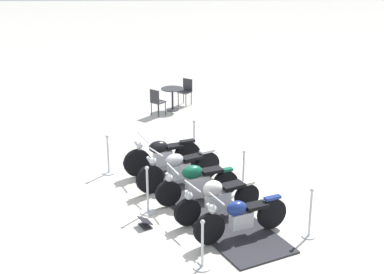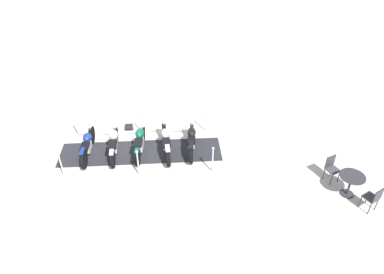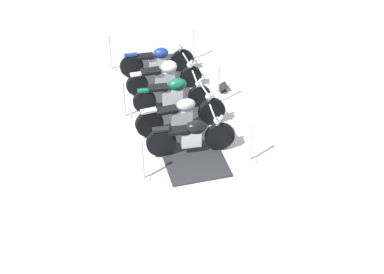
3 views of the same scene
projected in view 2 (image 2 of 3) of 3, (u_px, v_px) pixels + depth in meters
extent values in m
plane|color=beige|center=(141.00, 152.00, 13.56)|extent=(80.00, 80.00, 0.00)
cube|color=#28282D|center=(141.00, 152.00, 13.55)|extent=(6.04, 3.96, 0.04)
cylinder|color=black|center=(192.00, 131.00, 14.00)|extent=(0.39, 0.71, 0.72)
cylinder|color=black|center=(191.00, 153.00, 12.86)|extent=(0.39, 0.71, 0.72)
cube|color=silver|center=(192.00, 141.00, 13.42)|extent=(0.39, 0.53, 0.38)
ellipsoid|color=black|center=(192.00, 132.00, 13.32)|extent=(0.49, 0.60, 0.32)
cube|color=black|center=(191.00, 140.00, 12.99)|extent=(0.43, 0.52, 0.08)
cube|color=black|center=(191.00, 145.00, 12.64)|extent=(0.29, 0.42, 0.06)
cylinder|color=silver|center=(192.00, 126.00, 13.75)|extent=(0.18, 0.32, 0.61)
cylinder|color=silver|center=(192.00, 119.00, 13.47)|extent=(0.75, 0.33, 0.04)
sphere|color=silver|center=(192.00, 122.00, 13.67)|extent=(0.18, 0.18, 0.18)
cylinder|color=black|center=(164.00, 131.00, 14.04)|extent=(0.48, 0.67, 0.70)
cylinder|color=black|center=(168.00, 157.00, 12.72)|extent=(0.48, 0.67, 0.70)
cube|color=silver|center=(166.00, 142.00, 13.37)|extent=(0.48, 0.58, 0.37)
ellipsoid|color=#B7BAC1|center=(165.00, 133.00, 13.29)|extent=(0.52, 0.58, 0.31)
cube|color=black|center=(167.00, 143.00, 12.91)|extent=(0.51, 0.59, 0.08)
cube|color=#B7BAC1|center=(168.00, 148.00, 12.50)|extent=(0.34, 0.41, 0.06)
cylinder|color=silver|center=(164.00, 126.00, 13.79)|extent=(0.24, 0.33, 0.59)
cylinder|color=silver|center=(164.00, 119.00, 13.51)|extent=(0.60, 0.38, 0.04)
sphere|color=silver|center=(164.00, 122.00, 13.71)|extent=(0.18, 0.18, 0.18)
cylinder|color=black|center=(143.00, 134.00, 13.95)|extent=(0.34, 0.61, 0.61)
cylinder|color=black|center=(138.00, 157.00, 12.76)|extent=(0.34, 0.61, 0.61)
cube|color=silver|center=(140.00, 143.00, 13.31)|extent=(0.41, 0.58, 0.43)
ellipsoid|color=#0F5138|center=(140.00, 134.00, 13.21)|extent=(0.48, 0.58, 0.32)
cube|color=black|center=(138.00, 143.00, 12.84)|extent=(0.46, 0.57, 0.08)
cube|color=#0F5138|center=(137.00, 150.00, 12.56)|extent=(0.26, 0.37, 0.06)
cylinder|color=silver|center=(142.00, 129.00, 13.75)|extent=(0.16, 0.26, 0.53)
cylinder|color=silver|center=(141.00, 123.00, 13.51)|extent=(0.68, 0.31, 0.04)
sphere|color=silver|center=(142.00, 126.00, 13.71)|extent=(0.18, 0.18, 0.18)
cylinder|color=black|center=(116.00, 134.00, 13.93)|extent=(0.39, 0.59, 0.61)
cylinder|color=black|center=(113.00, 159.00, 12.68)|extent=(0.39, 0.59, 0.61)
cube|color=silver|center=(114.00, 145.00, 13.27)|extent=(0.45, 0.60, 0.41)
ellipsoid|color=silver|center=(113.00, 135.00, 13.17)|extent=(0.52, 0.56, 0.35)
cube|color=black|center=(112.00, 144.00, 12.78)|extent=(0.52, 0.61, 0.08)
cube|color=silver|center=(111.00, 152.00, 12.48)|extent=(0.28, 0.36, 0.06)
cylinder|color=silver|center=(115.00, 130.00, 13.72)|extent=(0.18, 0.26, 0.53)
cylinder|color=silver|center=(114.00, 124.00, 13.48)|extent=(0.62, 0.36, 0.04)
sphere|color=silver|center=(115.00, 127.00, 13.68)|extent=(0.18, 0.18, 0.18)
cylinder|color=black|center=(92.00, 135.00, 13.84)|extent=(0.38, 0.66, 0.68)
cylinder|color=black|center=(84.00, 159.00, 12.62)|extent=(0.38, 0.66, 0.68)
cube|color=silver|center=(88.00, 146.00, 13.22)|extent=(0.38, 0.53, 0.34)
ellipsoid|color=navy|center=(87.00, 138.00, 13.14)|extent=(0.47, 0.53, 0.31)
cube|color=black|center=(85.00, 146.00, 12.79)|extent=(0.46, 0.56, 0.08)
cube|color=navy|center=(82.00, 151.00, 12.40)|extent=(0.27, 0.39, 0.06)
cylinder|color=silver|center=(90.00, 130.00, 13.61)|extent=(0.19, 0.30, 0.58)
cylinder|color=silver|center=(88.00, 123.00, 13.34)|extent=(0.59, 0.30, 0.04)
sphere|color=silver|center=(90.00, 126.00, 13.53)|extent=(0.18, 0.18, 0.18)
cylinder|color=silver|center=(79.00, 135.00, 14.44)|extent=(0.35, 0.35, 0.03)
cylinder|color=silver|center=(76.00, 126.00, 14.17)|extent=(0.05, 0.05, 0.92)
sphere|color=silver|center=(74.00, 115.00, 13.88)|extent=(0.09, 0.09, 0.09)
cylinder|color=silver|center=(139.00, 174.00, 12.52)|extent=(0.31, 0.31, 0.03)
cylinder|color=silver|center=(138.00, 164.00, 12.23)|extent=(0.05, 0.05, 0.96)
sphere|color=silver|center=(137.00, 152.00, 11.93)|extent=(0.09, 0.09, 0.09)
cylinder|color=silver|center=(212.00, 171.00, 12.66)|extent=(0.30, 0.30, 0.03)
cylinder|color=silver|center=(213.00, 160.00, 12.37)|extent=(0.05, 0.05, 0.98)
sphere|color=silver|center=(213.00, 148.00, 12.06)|extent=(0.09, 0.09, 0.09)
cylinder|color=silver|center=(143.00, 133.00, 14.58)|extent=(0.36, 0.36, 0.03)
cylinder|color=silver|center=(141.00, 122.00, 14.27)|extent=(0.05, 0.05, 1.04)
sphere|color=silver|center=(140.00, 110.00, 13.95)|extent=(0.09, 0.09, 0.09)
cylinder|color=silver|center=(205.00, 130.00, 14.72)|extent=(0.34, 0.34, 0.03)
cylinder|color=silver|center=(205.00, 120.00, 14.43)|extent=(0.05, 0.05, 0.96)
sphere|color=silver|center=(206.00, 109.00, 14.13)|extent=(0.09, 0.09, 0.09)
cylinder|color=silver|center=(65.00, 178.00, 12.38)|extent=(0.29, 0.29, 0.03)
cylinder|color=silver|center=(62.00, 166.00, 12.08)|extent=(0.05, 0.05, 1.01)
sphere|color=silver|center=(58.00, 154.00, 11.76)|extent=(0.09, 0.09, 0.09)
cube|color=#333338|center=(129.00, 129.00, 14.81)|extent=(0.41, 0.34, 0.02)
cube|color=black|center=(129.00, 126.00, 14.73)|extent=(0.40, 0.36, 0.13)
cylinder|color=#2D2D33|center=(347.00, 194.00, 11.76)|extent=(0.44, 0.44, 0.02)
cylinder|color=#2D2D33|center=(350.00, 185.00, 11.53)|extent=(0.07, 0.07, 0.74)
cylinder|color=#2D2D33|center=(353.00, 176.00, 11.31)|extent=(0.81, 0.81, 0.03)
cylinder|color=#2D2D33|center=(360.00, 202.00, 11.15)|extent=(0.03, 0.03, 0.47)
cylinder|color=#2D2D33|center=(367.00, 198.00, 11.30)|extent=(0.03, 0.03, 0.47)
cylinder|color=#2D2D33|center=(369.00, 209.00, 10.92)|extent=(0.03, 0.03, 0.47)
cylinder|color=#2D2D33|center=(376.00, 204.00, 11.06)|extent=(0.03, 0.03, 0.47)
cube|color=#3F3F47|center=(371.00, 197.00, 10.96)|extent=(0.56, 0.56, 0.04)
cube|color=#2D2D33|center=(378.00, 195.00, 10.69)|extent=(0.26, 0.34, 0.44)
cylinder|color=#2D2D33|center=(339.00, 177.00, 12.11)|extent=(0.03, 0.03, 0.45)
cylinder|color=#2D2D33|center=(331.00, 180.00, 11.99)|extent=(0.03, 0.03, 0.45)
cylinder|color=#2D2D33|center=(331.00, 171.00, 12.36)|extent=(0.03, 0.03, 0.45)
cylinder|color=#2D2D33|center=(324.00, 174.00, 12.23)|extent=(0.03, 0.03, 0.45)
cube|color=#3F3F47|center=(333.00, 170.00, 12.03)|extent=(0.56, 0.56, 0.04)
cube|color=#2D2D33|center=(330.00, 161.00, 12.02)|extent=(0.28, 0.33, 0.44)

